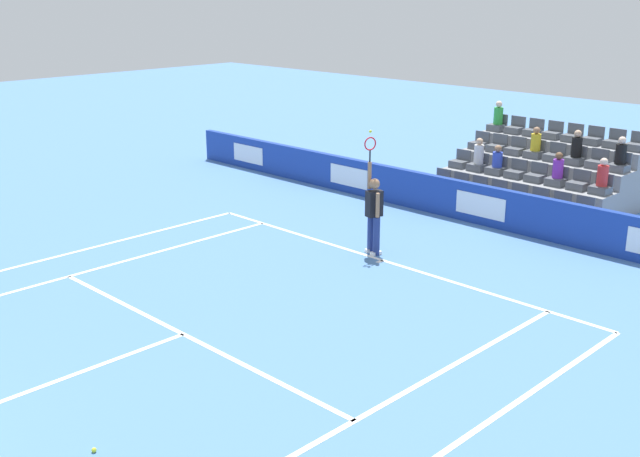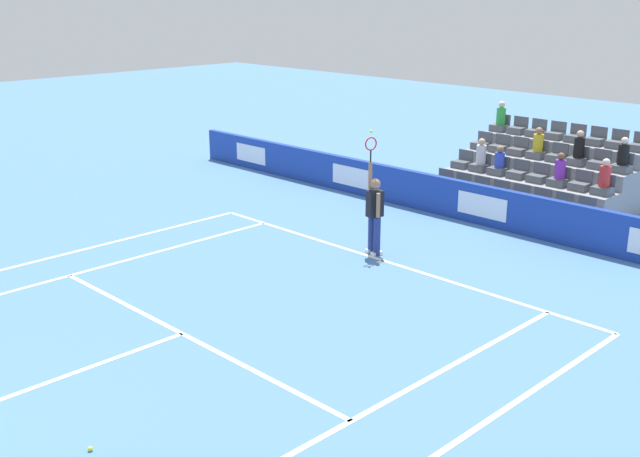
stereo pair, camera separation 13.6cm
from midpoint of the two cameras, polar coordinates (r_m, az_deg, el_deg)
The scene contains 11 objects.
line_baseline at distance 17.63m, azimuth 4.89°, elevation -2.35°, with size 10.97×0.10×0.01m, color white.
line_service at distance 14.18m, azimuth -9.79°, elevation -7.60°, with size 8.23×0.10×0.01m, color white.
line_centre_service at distance 12.85m, azimuth -21.71°, elevation -11.43°, with size 0.10×6.40×0.01m, color white.
line_singles_sideline_left at distance 17.31m, azimuth -18.97°, elevation -3.65°, with size 0.10×11.89×0.01m, color white.
line_singles_sideline_right at distance 11.13m, azimuth 1.01°, elevation -14.77°, with size 0.10×11.89×0.01m, color white.
line_doubles_sideline_left at distance 18.49m, azimuth -20.87°, elevation -2.52°, with size 0.10×11.89×0.01m, color white.
line_centre_mark at distance 17.56m, azimuth 4.68°, elevation -2.43°, with size 0.10×0.20×0.01m, color white.
sponsor_barrier at distance 20.54m, azimuth 12.13°, elevation 1.67°, with size 23.05×0.22×1.04m.
tennis_player at distance 17.79m, azimuth 4.23°, elevation 1.19°, with size 0.51×0.42×2.85m.
stadium_stand at distance 22.95m, azimuth 16.22°, elevation 3.44°, with size 4.96×3.80×2.59m.
loose_tennis_ball at distance 11.17m, azimuth -16.13°, elevation -15.24°, with size 0.07×0.07×0.07m, color #D1E533.
Camera 2 is at (-10.72, 0.80, 5.91)m, focal length 43.69 mm.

